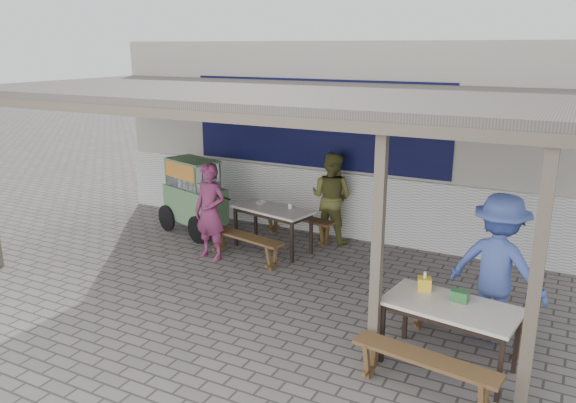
% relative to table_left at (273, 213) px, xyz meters
% --- Properties ---
extents(ground, '(60.00, 60.00, 0.00)m').
position_rel_table_left_xyz_m(ground, '(0.40, -1.74, -0.67)').
color(ground, slate).
rests_on(ground, ground).
extents(back_wall, '(9.00, 1.28, 3.50)m').
position_rel_table_left_xyz_m(back_wall, '(0.40, 1.84, 1.05)').
color(back_wall, '#BAB2A7').
rests_on(back_wall, ground).
extents(warung_roof, '(9.00, 4.21, 2.81)m').
position_rel_table_left_xyz_m(warung_roof, '(0.41, -0.84, 2.05)').
color(warung_roof, '#5C534F').
rests_on(warung_roof, ground).
extents(table_left, '(1.49, 0.90, 0.75)m').
position_rel_table_left_xyz_m(table_left, '(0.00, 0.00, 0.00)').
color(table_left, silver).
rests_on(table_left, ground).
extents(bench_left_street, '(1.52, 0.58, 0.45)m').
position_rel_table_left_xyz_m(bench_left_street, '(-0.14, -0.68, -0.33)').
color(bench_left_street, brown).
rests_on(bench_left_street, ground).
extents(bench_left_wall, '(1.52, 0.58, 0.45)m').
position_rel_table_left_xyz_m(bench_left_wall, '(0.14, 0.68, -0.33)').
color(bench_left_wall, brown).
rests_on(bench_left_wall, ground).
extents(table_right, '(1.48, 0.93, 0.75)m').
position_rel_table_left_xyz_m(table_right, '(3.49, -2.34, 0.00)').
color(table_right, silver).
rests_on(table_right, ground).
extents(bench_right_street, '(1.52, 0.48, 0.45)m').
position_rel_table_left_xyz_m(bench_right_street, '(3.40, -2.99, -0.33)').
color(bench_right_street, brown).
rests_on(bench_right_street, ground).
extents(bench_right_wall, '(1.52, 0.48, 0.45)m').
position_rel_table_left_xyz_m(bench_right_wall, '(3.58, -1.68, -0.33)').
color(bench_right_wall, brown).
rests_on(bench_right_wall, ground).
extents(vendor_cart, '(1.80, 1.06, 1.41)m').
position_rel_table_left_xyz_m(vendor_cart, '(-1.74, 0.13, 0.10)').
color(vendor_cart, '#678C5D').
rests_on(vendor_cart, ground).
extents(patron_street_side, '(0.60, 0.41, 1.60)m').
position_rel_table_left_xyz_m(patron_street_side, '(-0.72, -0.80, 0.13)').
color(patron_street_side, '#7A2C55').
rests_on(patron_street_side, ground).
extents(patron_wall_side, '(0.83, 0.67, 1.62)m').
position_rel_table_left_xyz_m(patron_wall_side, '(0.70, 0.91, 0.14)').
color(patron_wall_side, brown).
rests_on(patron_wall_side, ground).
extents(patron_right_table, '(1.28, 0.91, 1.80)m').
position_rel_table_left_xyz_m(patron_right_table, '(3.83, -1.41, 0.23)').
color(patron_right_table, '#465CB2').
rests_on(patron_right_table, ground).
extents(tissue_box, '(0.19, 0.19, 0.15)m').
position_rel_table_left_xyz_m(tissue_box, '(3.14, -2.10, 0.16)').
color(tissue_box, yellow).
rests_on(tissue_box, table_right).
extents(donation_box, '(0.19, 0.14, 0.12)m').
position_rel_table_left_xyz_m(donation_box, '(3.55, -2.21, 0.14)').
color(donation_box, '#2F6B35').
rests_on(donation_box, table_right).
extents(condiment_jar, '(0.08, 0.08, 0.09)m').
position_rel_table_left_xyz_m(condiment_jar, '(0.28, 0.13, 0.13)').
color(condiment_jar, beige).
rests_on(condiment_jar, table_left).
extents(condiment_bowl, '(0.22, 0.22, 0.04)m').
position_rel_table_left_xyz_m(condiment_bowl, '(-0.31, 0.14, 0.10)').
color(condiment_bowl, white).
rests_on(condiment_bowl, table_left).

